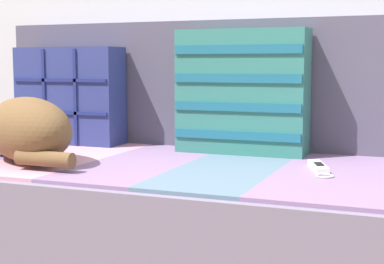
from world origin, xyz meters
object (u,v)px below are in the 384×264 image
(couch, at_px, (191,227))
(sleeping_cat, at_px, (25,131))
(throw_pillow_quilted, at_px, (70,96))
(game_remote_near, at_px, (319,168))
(throw_pillow_striped, at_px, (242,92))

(couch, distance_m, sleeping_cat, 0.58)
(throw_pillow_quilted, distance_m, game_remote_near, 1.01)
(sleeping_cat, bearing_deg, couch, 21.52)
(couch, relative_size, game_remote_near, 8.85)
(throw_pillow_striped, relative_size, sleeping_cat, 0.95)
(couch, bearing_deg, throw_pillow_striped, 68.04)
(couch, height_order, game_remote_near, game_remote_near)
(sleeping_cat, xyz_separation_m, game_remote_near, (0.85, 0.17, -0.08))
(throw_pillow_striped, bearing_deg, couch, -111.96)
(throw_pillow_striped, xyz_separation_m, sleeping_cat, (-0.56, -0.41, -0.11))
(couch, xyz_separation_m, sleeping_cat, (-0.46, -0.18, 0.30))
(couch, bearing_deg, throw_pillow_quilted, 158.43)
(sleeping_cat, height_order, game_remote_near, sleeping_cat)
(game_remote_near, bearing_deg, sleeping_cat, -168.62)
(couch, distance_m, throw_pillow_quilted, 0.73)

